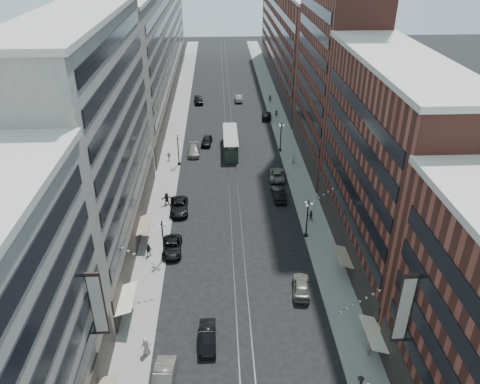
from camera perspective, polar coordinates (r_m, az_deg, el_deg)
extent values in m
plane|color=black|center=(87.02, -1.13, 4.85)|extent=(220.00, 220.00, 0.00)
cube|color=gray|center=(96.59, -7.90, 7.16)|extent=(4.00, 180.00, 0.15)
cube|color=gray|center=(97.06, 5.24, 7.43)|extent=(4.00, 180.00, 0.15)
cube|color=#2D2D33|center=(96.21, -1.74, 7.30)|extent=(0.12, 180.00, 0.02)
cube|color=#2D2D33|center=(96.24, -0.90, 7.31)|extent=(0.12, 180.00, 0.02)
cube|color=gray|center=(58.59, -17.38, 5.95)|extent=(8.00, 36.00, 28.00)
cube|color=gray|center=(118.48, -10.42, 17.60)|extent=(8.00, 90.00, 26.00)
cube|color=brown|center=(56.27, 17.39, 2.73)|extent=(8.00, 30.00, 24.00)
cube|color=brown|center=(79.08, 11.85, 17.79)|extent=(8.00, 26.00, 42.00)
cube|color=brown|center=(127.99, 6.20, 18.27)|extent=(8.00, 72.00, 24.00)
cylinder|color=black|center=(59.55, -9.14, -7.86)|extent=(0.56, 0.56, 0.30)
cylinder|color=black|center=(58.13, -9.33, -5.93)|extent=(0.18, 0.18, 5.20)
sphere|color=black|center=(56.58, -9.56, -3.61)|extent=(0.24, 0.24, 0.24)
sphere|color=white|center=(56.74, -9.07, -3.94)|extent=(0.36, 0.36, 0.36)
sphere|color=white|center=(57.15, -9.71, -3.74)|extent=(0.36, 0.36, 0.36)
sphere|color=white|center=(56.50, -9.79, -4.17)|extent=(0.36, 0.36, 0.36)
cylinder|color=black|center=(82.64, -7.43, 3.46)|extent=(0.56, 0.56, 0.30)
cylinder|color=black|center=(81.62, -7.54, 5.01)|extent=(0.18, 0.18, 5.20)
sphere|color=black|center=(80.53, -7.66, 6.82)|extent=(0.24, 0.24, 0.24)
sphere|color=white|center=(80.64, -7.33, 6.57)|extent=(0.36, 0.36, 0.36)
sphere|color=white|center=(81.06, -7.79, 6.66)|extent=(0.36, 0.36, 0.36)
sphere|color=white|center=(80.34, -7.83, 6.45)|extent=(0.36, 0.36, 0.36)
cylinder|color=black|center=(63.38, 8.03, -5.23)|extent=(0.56, 0.56, 0.30)
cylinder|color=black|center=(62.05, 8.18, -3.36)|extent=(0.18, 0.18, 5.20)
sphere|color=black|center=(60.60, 8.36, -1.12)|extent=(0.24, 0.24, 0.24)
sphere|color=white|center=(60.89, 8.75, -1.44)|extent=(0.36, 0.36, 0.36)
sphere|color=white|center=(61.09, 8.07, -1.27)|extent=(0.36, 0.36, 0.36)
sphere|color=white|center=(60.43, 8.19, -1.64)|extent=(0.36, 0.36, 0.36)
cylinder|color=black|center=(87.61, 4.91, 5.13)|extent=(0.56, 0.56, 0.30)
cylinder|color=black|center=(86.64, 4.98, 6.61)|extent=(0.18, 0.18, 5.20)
sphere|color=black|center=(85.61, 5.06, 8.35)|extent=(0.24, 0.24, 0.24)
sphere|color=white|center=(85.82, 5.35, 8.10)|extent=(0.36, 0.36, 0.36)
sphere|color=white|center=(86.09, 4.87, 8.19)|extent=(0.36, 0.36, 0.36)
sphere|color=white|center=(85.37, 4.93, 8.00)|extent=(0.36, 0.36, 0.36)
cube|color=#24382B|center=(87.44, -1.16, 5.87)|extent=(2.41, 11.56, 2.51)
cube|color=gray|center=(86.84, -1.17, 6.81)|extent=(1.54, 10.60, 0.58)
cube|color=gray|center=(86.70, -1.17, 7.04)|extent=(2.60, 11.76, 0.14)
cylinder|color=black|center=(83.86, -1.07, 4.13)|extent=(2.22, 0.67, 0.67)
cylinder|color=black|center=(91.79, -1.24, 6.41)|extent=(2.22, 0.67, 0.67)
imported|color=#626057|center=(45.36, -9.35, -21.75)|extent=(2.12, 5.29, 1.71)
imported|color=black|center=(60.48, -8.28, -6.65)|extent=(2.53, 5.23, 1.44)
imported|color=#626257|center=(54.25, 7.49, -11.29)|extent=(2.52, 5.00, 1.64)
imported|color=black|center=(48.41, -3.98, -17.26)|extent=(1.68, 4.71, 1.55)
imported|color=#BCAB9B|center=(47.94, -11.40, -17.94)|extent=(1.05, 0.81, 1.91)
imported|color=black|center=(59.92, -11.02, -6.98)|extent=(0.90, 0.62, 1.68)
imported|color=black|center=(45.76, 14.42, -21.65)|extent=(0.95, 1.12, 1.63)
imported|color=beige|center=(48.72, 15.51, -17.86)|extent=(0.64, 1.03, 1.63)
imported|color=black|center=(68.69, -7.44, -1.77)|extent=(2.86, 5.72, 1.55)
imported|color=slate|center=(86.33, -5.66, 5.06)|extent=(2.21, 5.27, 1.52)
imported|color=black|center=(113.84, -5.08, 11.14)|extent=(2.48, 5.07, 1.66)
imported|color=black|center=(71.55, 4.74, -0.21)|extent=(1.91, 5.09, 1.66)
imported|color=slate|center=(77.52, 4.54, 2.17)|extent=(3.04, 5.57, 1.48)
imported|color=black|center=(103.79, 3.26, 9.35)|extent=(2.50, 5.14, 1.44)
imported|color=black|center=(90.33, -4.09, 6.27)|extent=(2.38, 4.77, 1.56)
imported|color=gray|center=(114.86, -0.16, 11.39)|extent=(1.73, 4.71, 1.54)
imported|color=black|center=(70.37, -8.92, -0.80)|extent=(1.78, 0.89, 1.85)
imported|color=#A79B8A|center=(84.24, -8.65, 4.35)|extent=(0.93, 0.47, 1.55)
imported|color=black|center=(66.55, 8.60, -2.83)|extent=(0.77, 0.47, 1.52)
imported|color=#BBB09B|center=(82.00, 6.52, 3.90)|extent=(0.75, 0.58, 1.84)
imported|color=black|center=(104.00, 4.45, 9.47)|extent=(1.09, 0.77, 1.55)
imported|color=black|center=(114.06, 3.68, 11.30)|extent=(1.11, 0.89, 1.60)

